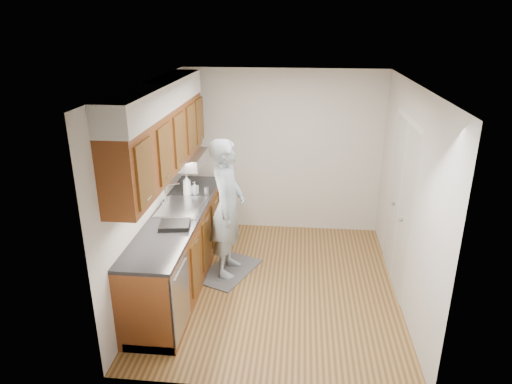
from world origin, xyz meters
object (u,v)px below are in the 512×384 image
at_px(soap_bottle_b, 195,188).
at_px(person, 227,199).
at_px(steel_can, 206,192).
at_px(dish_rack, 175,225).
at_px(soap_bottle_a, 187,185).

bearing_deg(soap_bottle_b, person, -38.11).
bearing_deg(steel_can, person, -45.78).
relative_size(soap_bottle_b, dish_rack, 0.52).
relative_size(steel_can, dish_rack, 0.34).
relative_size(soap_bottle_a, soap_bottle_b, 1.74).
bearing_deg(dish_rack, soap_bottle_b, 81.53).
distance_m(soap_bottle_b, dish_rack, 1.07).
height_order(person, dish_rack, person).
relative_size(person, soap_bottle_a, 6.70).
xyz_separation_m(soap_bottle_b, dish_rack, (0.01, -1.06, -0.06)).
xyz_separation_m(steel_can, dish_rack, (-0.16, -1.01, -0.03)).
bearing_deg(soap_bottle_a, dish_rack, -84.65).
relative_size(soap_bottle_a, dish_rack, 0.91).
bearing_deg(person, soap_bottle_b, 56.00).
distance_m(steel_can, dish_rack, 1.03).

